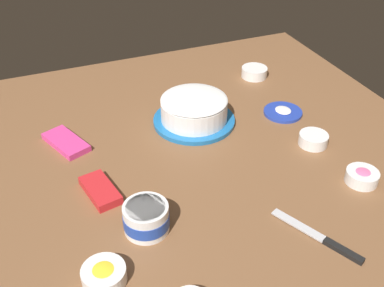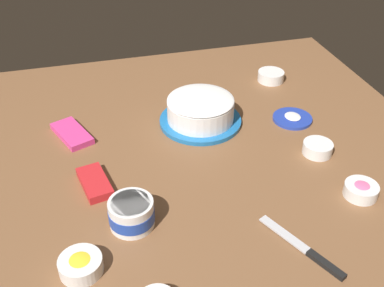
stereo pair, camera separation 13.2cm
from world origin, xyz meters
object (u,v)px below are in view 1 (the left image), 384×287
spreading_knife (324,240)px  frosting_tub (146,218)px  frosted_cake (194,110)px  candy_box_upper (66,142)px  sprinkle_bowl_yellow (104,274)px  sprinkle_bowl_rainbow (313,139)px  candy_box_lower (100,190)px  sprinkle_bowl_pink (362,176)px  sprinkle_bowl_blue (254,72)px  frosting_tub_lid (283,112)px

spreading_knife → frosting_tub: bearing=62.2°
frosted_cake → candy_box_upper: bearing=85.8°
sprinkle_bowl_yellow → candy_box_upper: size_ratio=0.60×
spreading_knife → sprinkle_bowl_rainbow: bearing=-30.3°
candy_box_lower → candy_box_upper: 0.26m
candy_box_lower → candy_box_upper: candy_box_lower is taller
sprinkle_bowl_rainbow → sprinkle_bowl_yellow: size_ratio=0.90×
sprinkle_bowl_pink → candy_box_lower: sprinkle_bowl_pink is taller
frosted_cake → candy_box_lower: (-0.22, 0.35, -0.03)m
frosting_tub → sprinkle_bowl_rainbow: 0.58m
frosted_cake → spreading_knife: size_ratio=1.17×
sprinkle_bowl_yellow → candy_box_upper: (0.53, -0.01, -0.01)m
sprinkle_bowl_blue → sprinkle_bowl_yellow: size_ratio=1.00×
spreading_knife → frosting_tub_lid: bearing=-21.5°
sprinkle_bowl_yellow → candy_box_lower: sprinkle_bowl_yellow is taller
sprinkle_bowl_blue → sprinkle_bowl_yellow: bearing=133.8°
sprinkle_bowl_rainbow → candy_box_lower: (0.02, 0.64, -0.01)m
candy_box_lower → frosting_tub_lid: bearing=-87.0°
frosted_cake → frosting_tub_lid: bearing=-101.9°
spreading_knife → sprinkle_bowl_blue: size_ratio=2.33×
frosting_tub → frosting_tub_lid: (0.33, -0.57, -0.03)m
sprinkle_bowl_yellow → candy_box_lower: 0.28m
frosting_tub → sprinkle_bowl_yellow: (-0.11, 0.13, -0.02)m
frosting_tub → sprinkle_bowl_rainbow: size_ratio=1.28×
frosting_tub_lid → sprinkle_bowl_blue: (0.27, -0.04, 0.01)m
sprinkle_bowl_rainbow → candy_box_upper: sprinkle_bowl_rainbow is taller
frosting_tub → frosting_tub_lid: size_ratio=0.87×
sprinkle_bowl_blue → candy_box_upper: 0.75m
frosted_cake → frosting_tub: (-0.39, 0.28, -0.01)m
frosted_cake → spreading_knife: 0.59m
sprinkle_bowl_blue → spreading_knife: bearing=162.9°
frosting_tub → sprinkle_bowl_pink: (-0.05, -0.58, -0.02)m
sprinkle_bowl_pink → candy_box_lower: 0.69m
frosted_cake → frosting_tub: size_ratio=2.37×
sprinkle_bowl_rainbow → candy_box_lower: 0.64m
frosting_tub_lid → candy_box_lower: 0.67m
frosting_tub → sprinkle_bowl_blue: bearing=-45.6°
candy_box_lower → frosted_cake: bearing=-68.9°
frosting_tub → sprinkle_bowl_blue: 0.85m
candy_box_upper → sprinkle_bowl_rainbow: bearing=-133.8°
sprinkle_bowl_rainbow → sprinkle_bowl_pink: bearing=-173.8°
frosting_tub_lid → spreading_knife: (-0.52, 0.21, -0.00)m
sprinkle_bowl_blue → candy_box_upper: (-0.18, 0.73, -0.01)m
sprinkle_bowl_pink → candy_box_upper: bearing=56.4°
frosting_tub → candy_box_upper: size_ratio=0.69×
frosting_tub → sprinkle_bowl_pink: 0.59m
frosting_tub → candy_box_lower: size_ratio=0.80×
spreading_knife → sprinkle_bowl_rainbow: size_ratio=2.58×
frosted_cake → sprinkle_bowl_yellow: 0.65m
frosting_tub_lid → candy_box_upper: 0.70m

